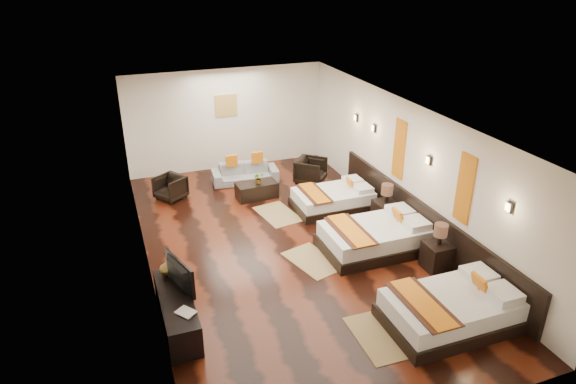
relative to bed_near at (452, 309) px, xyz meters
name	(u,v)px	position (x,y,z in m)	size (l,w,h in m)	color
floor	(286,246)	(-1.70, 3.23, -0.28)	(5.50, 9.50, 0.01)	black
ceiling	(285,116)	(-1.70, 3.23, 2.52)	(5.50, 9.50, 0.01)	white
back_wall	(227,120)	(-1.70, 7.98, 1.12)	(5.50, 0.01, 2.80)	silver
left_wall	(142,207)	(-4.45, 3.23, 1.12)	(0.01, 9.50, 2.80)	silver
right_wall	(406,167)	(1.05, 3.23, 1.12)	(0.01, 9.50, 2.80)	silver
headboard_panel	(421,223)	(1.01, 2.43, 0.17)	(0.08, 6.60, 0.90)	black
bed_near	(452,309)	(0.00, 0.00, 0.00)	(2.14, 1.35, 0.82)	black
bed_mid	(376,237)	(0.00, 2.50, 0.00)	(2.16, 1.36, 0.82)	black
bed_far	(334,199)	(0.00, 4.52, -0.04)	(1.86, 1.17, 0.71)	black
nightstand_a	(438,253)	(0.75, 1.46, 0.06)	(0.49, 0.49, 0.96)	black
nightstand_b	(385,210)	(0.75, 3.41, 0.06)	(0.48, 0.48, 0.96)	black
jute_mat_near	(379,336)	(-1.25, 0.11, -0.27)	(0.75, 1.20, 0.01)	#94784B
jute_mat_mid	(313,261)	(-1.38, 2.52, -0.27)	(0.75, 1.20, 0.01)	#94784B
jute_mat_far	(278,214)	(-1.37, 4.66, -0.27)	(0.75, 1.20, 0.01)	#94784B
tv_console	(177,311)	(-4.20, 1.51, 0.00)	(0.50, 1.80, 0.55)	black
tv	(175,275)	(-4.15, 1.73, 0.53)	(0.92, 0.12, 0.53)	black
book	(181,316)	(-4.20, 0.98, 0.28)	(0.22, 0.29, 0.03)	black
figurine	(168,267)	(-4.20, 2.19, 0.42)	(0.29, 0.29, 0.30)	brown
sofa	(245,173)	(-1.56, 6.76, -0.03)	(1.73, 0.68, 0.50)	gray
armchair_left	(170,188)	(-3.58, 6.40, 0.02)	(0.64, 0.66, 0.60)	black
armchair_right	(311,171)	(0.07, 6.11, 0.06)	(0.72, 0.74, 0.67)	black
coffee_table	(257,190)	(-1.56, 5.71, -0.08)	(1.00, 0.50, 0.40)	black
table_plant	(259,178)	(-1.51, 5.68, 0.26)	(0.25, 0.21, 0.27)	#2A561C
orange_panel_a	(465,189)	(1.03, 1.33, 1.42)	(0.04, 0.40, 1.30)	#D86014
orange_panel_b	(399,149)	(1.03, 3.53, 1.42)	(0.04, 0.40, 1.30)	#D86014
sconce_near	(509,207)	(1.01, 0.23, 1.57)	(0.07, 0.12, 0.18)	black
sconce_mid	(429,160)	(1.01, 2.43, 1.57)	(0.07, 0.12, 0.18)	black
sconce_far	(374,128)	(1.01, 4.63, 1.57)	(0.07, 0.12, 0.18)	black
sconce_lounge	(356,118)	(1.01, 5.53, 1.57)	(0.07, 0.12, 0.18)	black
gold_artwork	(226,106)	(-1.70, 7.96, 1.52)	(0.60, 0.04, 0.60)	#AD873F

